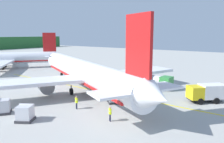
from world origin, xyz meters
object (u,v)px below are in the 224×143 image
airliner_foreground (84,72)px  airliner_mid_apron (0,59)px  cargo_container_far (114,96)px  crew_marshaller (76,101)px  service_truck_fuel (158,81)px  cargo_container_near (25,113)px  crew_loader_right (110,113)px  cargo_container_mid (3,107)px  crew_loader_left (146,93)px  service_truck_baggage (207,92)px

airliner_foreground → airliner_mid_apron: (4.45, 36.86, -0.49)m
cargo_container_far → crew_marshaller: cargo_container_far is taller
service_truck_fuel → crew_marshaller: (-16.68, 3.75, -0.36)m
airliner_foreground → cargo_container_near: 14.27m
cargo_container_far → crew_loader_right: size_ratio=1.37×
cargo_container_near → crew_marshaller: 6.61m
cargo_container_mid → cargo_container_far: bearing=-35.9°
cargo_container_far → crew_loader_left: 4.98m
airliner_mid_apron → service_truck_baggage: airliner_mid_apron is taller
service_truck_baggage → cargo_container_near: 24.74m
cargo_container_near → crew_marshaller: size_ratio=1.42×
service_truck_baggage → crew_marshaller: (-13.52, 12.97, -0.44)m
service_truck_fuel → cargo_container_mid: service_truck_fuel is taller
service_truck_fuel → service_truck_baggage: 9.76m
cargo_container_mid → crew_marshaller: size_ratio=1.34×
airliner_foreground → service_truck_fuel: bearing=-44.0°
crew_loader_left → crew_loader_right: bearing=-176.2°
cargo_container_mid → cargo_container_far: size_ratio=0.98×
airliner_foreground → service_truck_baggage: airliner_foreground is taller
crew_loader_left → crew_loader_right: size_ratio=1.02×
service_truck_baggage → cargo_container_far: (-8.45, 10.57, -0.52)m
airliner_foreground → cargo_container_far: airliner_foreground is taller
service_truck_fuel → crew_loader_right: service_truck_fuel is taller
cargo_container_near → crew_loader_right: size_ratio=1.42×
cargo_container_near → service_truck_fuel: bearing=-13.3°
airliner_mid_apron → crew_loader_right: (-12.32, -48.38, -1.87)m
service_truck_fuel → crew_loader_left: service_truck_fuel is taller
airliner_mid_apron → crew_loader_left: (-2.61, -47.74, -1.84)m
airliner_foreground → crew_loader_right: (-7.87, -11.52, -2.36)m
service_truck_baggage → service_truck_fuel: bearing=71.1°
cargo_container_near → airliner_mid_apron: bearing=66.1°
crew_marshaller → crew_loader_left: size_ratio=0.98×
service_truck_fuel → cargo_container_near: size_ratio=2.25×
cargo_container_mid → crew_loader_left: size_ratio=1.31×
airliner_mid_apron → crew_loader_right: airliner_mid_apron is taller
service_truck_fuel → crew_loader_left: bearing=-167.5°
service_truck_fuel → cargo_container_near: (-23.07, 5.47, -0.48)m
crew_loader_left → crew_marshaller: bearing=148.8°
cargo_container_far → crew_marshaller: 5.61m
service_truck_baggage → crew_loader_left: bearing=120.9°
cargo_container_far → crew_marshaller: (-5.07, 2.41, 0.08)m
airliner_foreground → cargo_container_far: (-2.10, -7.84, -2.43)m
airliner_mid_apron → service_truck_fuel: size_ratio=5.47×
cargo_container_near → crew_loader_left: (15.40, -7.17, 0.14)m
airliner_mid_apron → cargo_container_near: 44.43m
airliner_mid_apron → cargo_container_far: size_ratio=12.78×
crew_loader_right → crew_marshaller: bearing=83.5°
cargo_container_far → crew_loader_left: size_ratio=1.34×
service_truck_fuel → cargo_container_far: (-11.61, 1.34, -0.44)m
airliner_foreground → service_truck_fuel: size_ratio=7.02×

